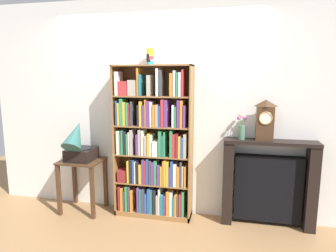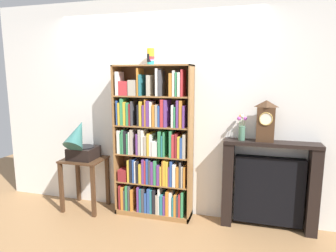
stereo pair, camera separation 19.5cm
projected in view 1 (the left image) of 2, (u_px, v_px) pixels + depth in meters
ground_plane at (151, 219)px, 3.62m from camera, size 7.98×6.40×0.02m
wall_back at (174, 109)px, 3.63m from camera, size 4.98×0.08×2.67m
bookshelf at (153, 150)px, 3.58m from camera, size 0.95×0.28×1.87m
cup_stack at (150, 57)px, 3.44m from camera, size 0.09×0.09×0.19m
side_table_left at (82, 174)px, 3.76m from camera, size 0.52×0.44×0.68m
gramophone at (78, 144)px, 3.63m from camera, size 0.33×0.49×0.56m
fireplace_mantel at (268, 184)px, 3.39m from camera, size 1.04×0.23×1.02m
mantel_clock at (265, 120)px, 3.26m from camera, size 0.19×0.12×0.46m
flower_vase at (242, 129)px, 3.34m from camera, size 0.11×0.12×0.30m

